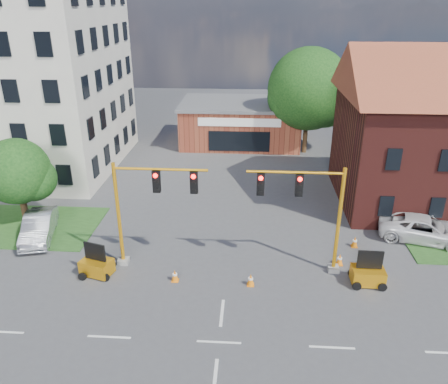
# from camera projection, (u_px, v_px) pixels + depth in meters

# --- Properties ---
(ground) EXTENTS (120.00, 120.00, 0.00)m
(ground) POSITION_uv_depth(u_px,v_px,m) (219.00, 342.00, 19.49)
(ground) COLOR #49484B
(ground) RESTS_ON ground
(office_block) EXTENTS (18.40, 15.40, 20.60)m
(office_block) POSITION_uv_depth(u_px,v_px,m) (0.00, 48.00, 36.50)
(office_block) COLOR silver
(office_block) RESTS_ON ground
(brick_shop) EXTENTS (12.40, 8.40, 4.30)m
(brick_shop) POSITION_uv_depth(u_px,v_px,m) (240.00, 122.00, 45.97)
(brick_shop) COLOR maroon
(brick_shop) RESTS_ON ground
(tree_large) EXTENTS (8.17, 7.78, 10.14)m
(tree_large) POSITION_uv_depth(u_px,v_px,m) (313.00, 92.00, 41.36)
(tree_large) COLOR #3A2615
(tree_large) RESTS_ON ground
(tree_nw_front) EXTENTS (4.54, 4.33, 5.94)m
(tree_nw_front) POSITION_uv_depth(u_px,v_px,m) (21.00, 173.00, 28.50)
(tree_nw_front) COLOR #3A2615
(tree_nw_front) RESTS_ON ground
(signal_mast_west) EXTENTS (5.30, 0.60, 6.20)m
(signal_mast_west) POSITION_uv_depth(u_px,v_px,m) (147.00, 203.00, 23.64)
(signal_mast_west) COLOR gray
(signal_mast_west) RESTS_ON ground
(signal_mast_east) EXTENTS (5.30, 0.60, 6.20)m
(signal_mast_east) POSITION_uv_depth(u_px,v_px,m) (309.00, 208.00, 23.12)
(signal_mast_east) COLOR gray
(signal_mast_east) RESTS_ON ground
(trailer_west) EXTENTS (1.90, 1.53, 1.89)m
(trailer_west) POSITION_uv_depth(u_px,v_px,m) (97.00, 265.00, 24.06)
(trailer_west) COLOR orange
(trailer_west) RESTS_ON ground
(trailer_east) EXTENTS (1.71, 1.14, 1.94)m
(trailer_east) POSITION_uv_depth(u_px,v_px,m) (368.00, 274.00, 23.26)
(trailer_east) COLOR orange
(trailer_east) RESTS_ON ground
(cone_a) EXTENTS (0.40, 0.40, 0.70)m
(cone_a) POSITION_uv_depth(u_px,v_px,m) (175.00, 276.00, 23.60)
(cone_a) COLOR orange
(cone_a) RESTS_ON ground
(cone_b) EXTENTS (0.40, 0.40, 0.70)m
(cone_b) POSITION_uv_depth(u_px,v_px,m) (251.00, 280.00, 23.25)
(cone_b) COLOR orange
(cone_b) RESTS_ON ground
(cone_c) EXTENTS (0.40, 0.40, 0.70)m
(cone_c) POSITION_uv_depth(u_px,v_px,m) (340.00, 259.00, 25.06)
(cone_c) COLOR orange
(cone_c) RESTS_ON ground
(cone_d) EXTENTS (0.40, 0.40, 0.70)m
(cone_d) POSITION_uv_depth(u_px,v_px,m) (355.00, 242.00, 26.89)
(cone_d) COLOR orange
(cone_d) RESTS_ON ground
(pickup_white) EXTENTS (6.07, 4.02, 1.55)m
(pickup_white) POSITION_uv_depth(u_px,v_px,m) (425.00, 229.00, 27.49)
(pickup_white) COLOR white
(pickup_white) RESTS_ON ground
(sedan_silver_front) EXTENTS (2.84, 5.06, 1.58)m
(sedan_silver_front) POSITION_uv_depth(u_px,v_px,m) (39.00, 227.00, 27.72)
(sedan_silver_front) COLOR #A4A7AC
(sedan_silver_front) RESTS_ON ground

